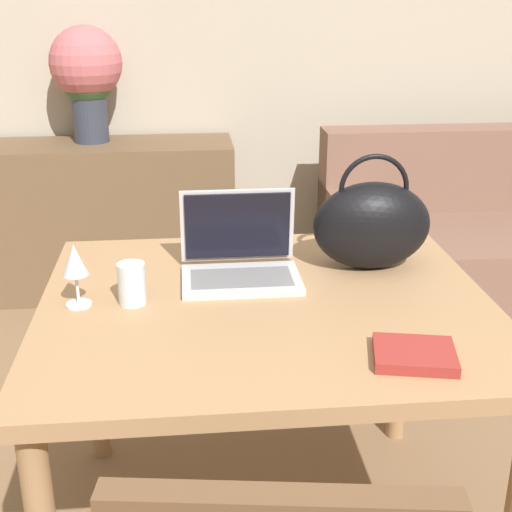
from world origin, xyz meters
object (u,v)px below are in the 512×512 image
laptop (240,254)px  handbag (372,224)px  flower_vase (87,72)px  couch (502,249)px  drinking_glass (132,284)px  wine_glass (75,264)px

laptop → handbag: size_ratio=0.97×
laptop → flower_vase: size_ratio=0.58×
couch → laptop: 1.93m
drinking_glass → flower_vase: (-0.30, 1.84, 0.30)m
flower_vase → couch: bearing=-11.9°
couch → handbag: (-0.99, -1.26, 0.57)m
laptop → handbag: handbag is taller
flower_vase → wine_glass: bearing=-84.7°
handbag → couch: bearing=51.7°
drinking_glass → couch: bearing=41.2°
couch → wine_glass: 2.34m
couch → handbag: size_ratio=5.16×
handbag → flower_vase: size_ratio=0.60×
drinking_glass → flower_vase: bearing=99.3°
couch → drinking_glass: drinking_glass is taller
couch → drinking_glass: (-1.63, -1.43, 0.50)m
flower_vase → handbag: bearing=-60.5°
laptop → flower_vase: 1.80m
laptop → wine_glass: (-0.41, -0.16, 0.05)m
drinking_glass → wine_glass: bearing=-179.8°
drinking_glass → flower_vase: 1.89m
handbag → flower_vase: bearing=119.5°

